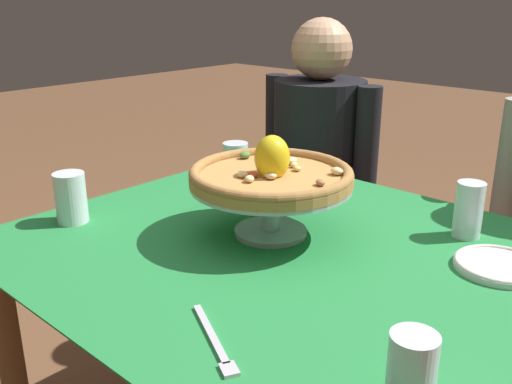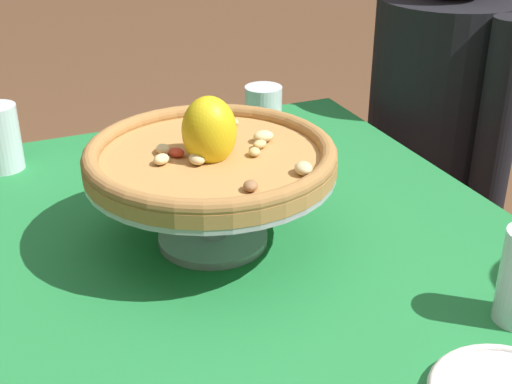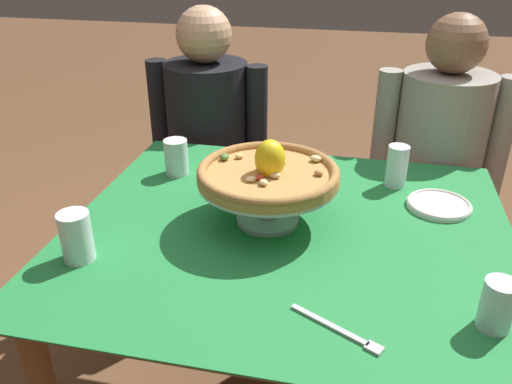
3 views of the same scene
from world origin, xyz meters
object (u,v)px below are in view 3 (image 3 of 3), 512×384
Objects in this scene: side_plate at (439,205)px; dinner_fork at (340,331)px; pizza at (268,172)px; water_glass_back_right at (396,169)px; water_glass_back_left at (176,159)px; diner_left at (210,166)px; water_glass_front_right at (497,307)px; water_glass_front_left at (77,240)px; diner_right at (431,192)px; pizza_stand at (268,191)px.

dinner_fork is at bearing -112.52° from side_plate.
water_glass_back_right is (0.33, 0.29, -0.09)m from pizza.
water_glass_back_left is 0.79m from side_plate.
side_plate is at bearing -31.86° from diner_left.
pizza is at bearing -139.09° from water_glass_back_right.
water_glass_back_left reaches higher than water_glass_front_right.
water_glass_back_left is (-0.33, 0.23, -0.09)m from pizza.
water_glass_back_left is (-0.67, -0.06, -0.00)m from water_glass_back_right.
water_glass_back_right is (-0.18, 0.59, 0.01)m from water_glass_front_right.
water_glass_front_right is 1.00m from water_glass_back_left.
water_glass_front_left is 0.98m from diner_left.
dinner_fork is 1.23m from diner_left.
diner_left is 0.99× the size of diner_right.
pizza_stand is at bearing 119.75° from dinner_fork.
side_plate is 0.99m from diner_left.
pizza is 1.92× the size of dinner_fork.
diner_left reaches higher than side_plate.
water_glass_back_left is at bearing -175.00° from water_glass_back_right.
side_plate is at bearing 96.99° from water_glass_front_right.
water_glass_back_left reaches higher than side_plate.
water_glass_back_left is at bearing 132.12° from dinner_fork.
pizza_stand is at bearing -61.37° from diner_left.
water_glass_front_left is 0.63m from dinner_fork.
water_glass_back_right is 0.11× the size of diner_left.
diner_right reaches higher than water_glass_back_left.
pizza_stand reaches higher than water_glass_front_left.
pizza is at bearing -158.86° from side_plate.
pizza_stand is 0.85m from diner_right.
side_plate is at bearing -95.17° from diner_right.
diner_left reaches higher than water_glass_back_right.
diner_right is (0.86, -0.05, -0.00)m from diner_left.
diner_left is at bearing 119.03° from dinner_fork.
pizza_stand is at bearing 149.12° from water_glass_front_right.
pizza_stand is 0.30× the size of diner_right.
pizza_stand reaches higher than dinner_fork.
water_glass_front_left is (-0.90, 0.04, 0.00)m from water_glass_front_right.
dinner_fork is at bearing -99.60° from water_glass_back_right.
pizza_stand is 0.06m from pizza.
water_glass_back_right is at bearing 37.02° from water_glass_front_left.
diner_left is (-0.59, 1.07, -0.18)m from dinner_fork.
water_glass_back_right reaches higher than pizza_stand.
diner_right reaches higher than pizza.
side_plate reaches higher than dinner_fork.
pizza is 0.84m from diner_left.
diner_left is at bearing 118.63° from pizza_stand.
water_glass_front_right is (0.51, -0.30, -0.04)m from pizza_stand.
water_glass_back_right is at bearing 40.90° from pizza_stand.
diner_right reaches higher than water_glass_front_right.
water_glass_back_right is at bearing 80.40° from dinner_fork.
water_glass_front_left is 0.10× the size of diner_left.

